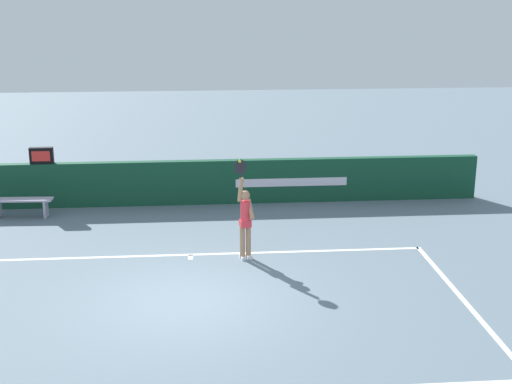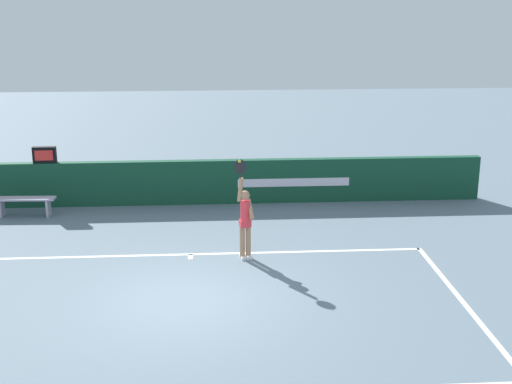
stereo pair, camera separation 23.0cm
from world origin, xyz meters
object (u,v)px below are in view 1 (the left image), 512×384
at_px(tennis_player, 245,218).
at_px(tennis_ball, 240,161).
at_px(speed_display, 41,156).
at_px(courtside_bench_near, 22,203).

distance_m(tennis_player, tennis_ball, 1.33).
bearing_deg(speed_display, courtside_bench_near, -116.57).
bearing_deg(tennis_ball, speed_display, 140.00).
xyz_separation_m(speed_display, tennis_ball, (5.21, -4.37, 0.79)).
height_order(speed_display, tennis_player, tennis_player).
height_order(tennis_player, tennis_ball, tennis_player).
height_order(tennis_player, courtside_bench_near, tennis_player).
distance_m(tennis_ball, courtside_bench_near, 6.91).
bearing_deg(tennis_player, speed_display, 140.83).
xyz_separation_m(tennis_player, courtside_bench_near, (-5.75, 3.48, -0.56)).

